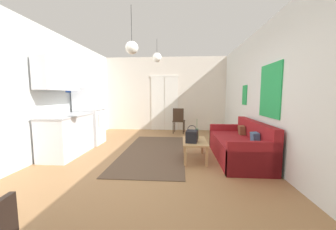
{
  "coord_description": "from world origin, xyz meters",
  "views": [
    {
      "loc": [
        0.62,
        -3.57,
        1.36
      ],
      "look_at": [
        0.3,
        1.07,
        0.87
      ],
      "focal_mm": 20.25,
      "sensor_mm": 36.0,
      "label": 1
    }
  ],
  "objects_px": {
    "couch": "(241,146)",
    "coffee_table": "(195,143)",
    "accent_chair": "(179,119)",
    "bamboo_vase": "(197,133)",
    "pendant_lamp_far": "(157,57)",
    "handbag": "(192,136)",
    "refrigerator": "(90,116)",
    "pendant_lamp_near": "(132,48)"
  },
  "relations": [
    {
      "from": "bamboo_vase",
      "to": "refrigerator",
      "type": "height_order",
      "value": "refrigerator"
    },
    {
      "from": "handbag",
      "to": "accent_chair",
      "type": "bearing_deg",
      "value": 96.12
    },
    {
      "from": "pendant_lamp_far",
      "to": "coffee_table",
      "type": "bearing_deg",
      "value": -49.44
    },
    {
      "from": "bamboo_vase",
      "to": "refrigerator",
      "type": "distance_m",
      "value": 3.04
    },
    {
      "from": "refrigerator",
      "to": "handbag",
      "type": "bearing_deg",
      "value": -24.44
    },
    {
      "from": "bamboo_vase",
      "to": "pendant_lamp_near",
      "type": "xyz_separation_m",
      "value": [
        -1.17,
        -0.97,
        1.62
      ]
    },
    {
      "from": "handbag",
      "to": "couch",
      "type": "bearing_deg",
      "value": 12.06
    },
    {
      "from": "accent_chair",
      "to": "couch",
      "type": "bearing_deg",
      "value": 124.01
    },
    {
      "from": "coffee_table",
      "to": "accent_chair",
      "type": "height_order",
      "value": "accent_chair"
    },
    {
      "from": "coffee_table",
      "to": "handbag",
      "type": "xyz_separation_m",
      "value": [
        -0.07,
        -0.14,
        0.18
      ]
    },
    {
      "from": "refrigerator",
      "to": "accent_chair",
      "type": "relative_size",
      "value": 1.72
    },
    {
      "from": "bamboo_vase",
      "to": "refrigerator",
      "type": "relative_size",
      "value": 0.28
    },
    {
      "from": "coffee_table",
      "to": "bamboo_vase",
      "type": "height_order",
      "value": "bamboo_vase"
    },
    {
      "from": "pendant_lamp_near",
      "to": "accent_chair",
      "type": "bearing_deg",
      "value": 78.27
    },
    {
      "from": "refrigerator",
      "to": "accent_chair",
      "type": "bearing_deg",
      "value": 33.61
    },
    {
      "from": "coffee_table",
      "to": "accent_chair",
      "type": "distance_m",
      "value": 2.78
    },
    {
      "from": "bamboo_vase",
      "to": "accent_chair",
      "type": "height_order",
      "value": "accent_chair"
    },
    {
      "from": "bamboo_vase",
      "to": "pendant_lamp_far",
      "type": "distance_m",
      "value": 2.26
    },
    {
      "from": "accent_chair",
      "to": "pendant_lamp_far",
      "type": "height_order",
      "value": "pendant_lamp_far"
    },
    {
      "from": "couch",
      "to": "pendant_lamp_near",
      "type": "distance_m",
      "value": 2.94
    },
    {
      "from": "couch",
      "to": "coffee_table",
      "type": "relative_size",
      "value": 2.23
    },
    {
      "from": "refrigerator",
      "to": "pendant_lamp_near",
      "type": "relative_size",
      "value": 1.98
    },
    {
      "from": "coffee_table",
      "to": "pendant_lamp_near",
      "type": "bearing_deg",
      "value": -144.87
    },
    {
      "from": "accent_chair",
      "to": "pendant_lamp_near",
      "type": "bearing_deg",
      "value": 85.14
    },
    {
      "from": "refrigerator",
      "to": "pendant_lamp_far",
      "type": "bearing_deg",
      "value": -0.84
    },
    {
      "from": "accent_chair",
      "to": "handbag",
      "type": "bearing_deg",
      "value": 102.98
    },
    {
      "from": "couch",
      "to": "accent_chair",
      "type": "height_order",
      "value": "accent_chair"
    },
    {
      "from": "couch",
      "to": "handbag",
      "type": "bearing_deg",
      "value": -167.94
    },
    {
      "from": "pendant_lamp_near",
      "to": "pendant_lamp_far",
      "type": "distance_m",
      "value": 1.89
    },
    {
      "from": "handbag",
      "to": "pendant_lamp_far",
      "type": "bearing_deg",
      "value": 125.11
    },
    {
      "from": "handbag",
      "to": "pendant_lamp_near",
      "type": "height_order",
      "value": "pendant_lamp_near"
    },
    {
      "from": "handbag",
      "to": "refrigerator",
      "type": "distance_m",
      "value": 3.04
    },
    {
      "from": "handbag",
      "to": "refrigerator",
      "type": "height_order",
      "value": "refrigerator"
    },
    {
      "from": "coffee_table",
      "to": "refrigerator",
      "type": "height_order",
      "value": "refrigerator"
    },
    {
      "from": "coffee_table",
      "to": "pendant_lamp_near",
      "type": "xyz_separation_m",
      "value": [
        -1.11,
        -0.78,
        1.79
      ]
    },
    {
      "from": "refrigerator",
      "to": "accent_chair",
      "type": "height_order",
      "value": "refrigerator"
    },
    {
      "from": "handbag",
      "to": "coffee_table",
      "type": "bearing_deg",
      "value": 63.69
    },
    {
      "from": "refrigerator",
      "to": "bamboo_vase",
      "type": "bearing_deg",
      "value": -17.71
    },
    {
      "from": "bamboo_vase",
      "to": "refrigerator",
      "type": "xyz_separation_m",
      "value": [
        -2.89,
        0.92,
        0.26
      ]
    },
    {
      "from": "bamboo_vase",
      "to": "handbag",
      "type": "bearing_deg",
      "value": -111.03
    },
    {
      "from": "bamboo_vase",
      "to": "handbag",
      "type": "xyz_separation_m",
      "value": [
        -0.13,
        -0.33,
        0.01
      ]
    },
    {
      "from": "handbag",
      "to": "accent_chair",
      "type": "xyz_separation_m",
      "value": [
        -0.31,
        2.89,
        -0.03
      ]
    }
  ]
}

